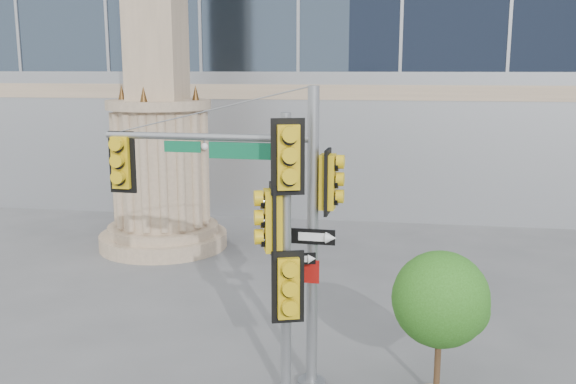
# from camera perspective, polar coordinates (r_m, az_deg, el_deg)

# --- Properties ---
(ground) EXTENTS (120.00, 120.00, 0.00)m
(ground) POSITION_cam_1_polar(r_m,az_deg,el_deg) (13.36, 0.50, -16.54)
(ground) COLOR #545456
(ground) RESTS_ON ground
(monument) EXTENTS (4.40, 4.40, 16.60)m
(monument) POSITION_cam_1_polar(r_m,az_deg,el_deg) (22.13, -11.48, 9.11)
(monument) COLOR gray
(monument) RESTS_ON ground
(main_signal_pole) EXTENTS (4.54, 0.60, 5.86)m
(main_signal_pole) POSITION_cam_1_polar(r_m,az_deg,el_deg) (12.21, -2.68, -1.04)
(main_signal_pole) COLOR slate
(main_signal_pole) RESTS_ON ground
(secondary_signal_pole) EXTENTS (1.01, 0.72, 5.41)m
(secondary_signal_pole) POSITION_cam_1_polar(r_m,az_deg,el_deg) (11.57, -0.39, -4.03)
(secondary_signal_pole) COLOR slate
(secondary_signal_pole) RESTS_ON ground
(street_tree) EXTENTS (1.84, 1.80, 2.87)m
(street_tree) POSITION_cam_1_polar(r_m,az_deg,el_deg) (12.38, 13.54, -9.58)
(street_tree) COLOR gray
(street_tree) RESTS_ON ground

